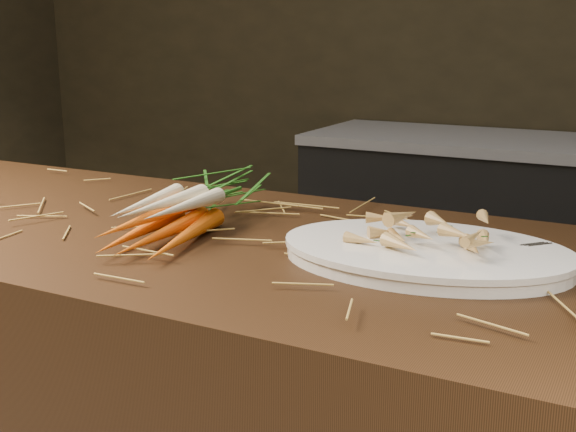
# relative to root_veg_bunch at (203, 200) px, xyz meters

# --- Properties ---
(back_counter) EXTENTS (1.82, 0.62, 0.84)m
(back_counter) POSITION_rel_root_veg_bunch_xyz_m (0.31, 1.83, -0.52)
(back_counter) COLOR black
(back_counter) RESTS_ON ground
(straw_bedding) EXTENTS (1.40, 0.60, 0.02)m
(straw_bedding) POSITION_rel_root_veg_bunch_xyz_m (0.01, -0.05, -0.03)
(straw_bedding) COLOR #AC8736
(straw_bedding) RESTS_ON main_counter
(root_veg_bunch) EXTENTS (0.20, 0.49, 0.09)m
(root_veg_bunch) POSITION_rel_root_veg_bunch_xyz_m (0.00, 0.00, 0.00)
(root_veg_bunch) COLOR #CF4D0D
(root_veg_bunch) RESTS_ON main_counter
(serving_platter) EXTENTS (0.46, 0.33, 0.02)m
(serving_platter) POSITION_rel_root_veg_bunch_xyz_m (0.43, -0.04, -0.03)
(serving_platter) COLOR white
(serving_platter) RESTS_ON main_counter
(roasted_veg_heap) EXTENTS (0.23, 0.18, 0.05)m
(roasted_veg_heap) POSITION_rel_root_veg_bunch_xyz_m (0.43, -0.04, 0.00)
(roasted_veg_heap) COLOR tan
(roasted_veg_heap) RESTS_ON serving_platter
(serving_fork) EXTENTS (0.12, 0.13, 0.00)m
(serving_fork) POSITION_rel_root_veg_bunch_xyz_m (0.58, -0.04, -0.02)
(serving_fork) COLOR silver
(serving_fork) RESTS_ON serving_platter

